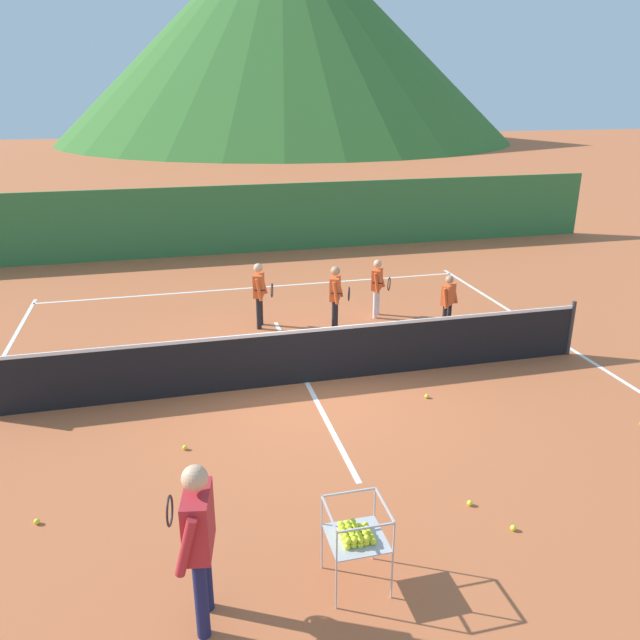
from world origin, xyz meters
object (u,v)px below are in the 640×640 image
object	(u,v)px
tennis_ball_0	(185,448)
tennis_ball_6	(427,396)
tennis_ball_5	(513,528)
student_1	(336,292)
student_2	(378,283)
tennis_ball_7	(37,522)
student_0	(259,289)
tennis_ball_9	(470,503)
student_3	(448,298)
tennis_net	(307,356)
ball_cart	(355,535)
instructor	(198,532)

from	to	relation	value
tennis_ball_0	tennis_ball_6	bearing A→B (deg)	9.25
tennis_ball_5	student_1	bearing A→B (deg)	92.58
student_2	tennis_ball_7	world-z (taller)	student_2
tennis_ball_6	student_2	bearing A→B (deg)	83.12
student_0	tennis_ball_9	xyz separation A→B (m)	(1.50, -6.58, -0.79)
student_0	student_3	xyz separation A→B (m)	(3.67, -1.19, -0.11)
student_0	tennis_ball_0	distance (m)	4.89
tennis_net	tennis_ball_6	xyz separation A→B (m)	(1.76, -1.03, -0.47)
student_3	student_1	bearing A→B (deg)	164.19
tennis_ball_0	tennis_ball_9	world-z (taller)	same
tennis_net	tennis_ball_7	size ratio (longest dim) A/B	149.27
tennis_net	student_3	distance (m)	3.71
student_1	ball_cart	world-z (taller)	student_1
student_1	tennis_ball_5	xyz separation A→B (m)	(0.29, -6.55, -0.79)
instructor	tennis_ball_6	world-z (taller)	instructor
tennis_ball_6	tennis_ball_7	distance (m)	5.88
student_3	tennis_ball_0	size ratio (longest dim) A/B	17.59
student_1	student_2	distance (m)	1.25
tennis_net	tennis_ball_6	bearing A→B (deg)	-30.36
tennis_ball_6	ball_cart	bearing A→B (deg)	-122.84
tennis_net	tennis_ball_9	xyz separation A→B (m)	(1.15, -3.75, -0.47)
tennis_ball_5	student_2	bearing A→B (deg)	83.57
student_1	tennis_net	bearing A→B (deg)	-116.42
student_0	student_2	world-z (taller)	student_0
instructor	tennis_ball_0	size ratio (longest dim) A/B	24.93
tennis_ball_0	tennis_ball_5	xyz separation A→B (m)	(3.53, -2.63, 0.00)
student_0	instructor	bearing A→B (deg)	-102.75
instructor	tennis_ball_7	distance (m)	2.76
ball_cart	tennis_ball_5	size ratio (longest dim) A/B	13.22
student_1	tennis_ball_6	world-z (taller)	student_1
student_2	ball_cart	size ratio (longest dim) A/B	1.42
instructor	student_3	xyz separation A→B (m)	(5.38, 6.38, -0.30)
student_1	tennis_ball_7	distance (m)	7.17
tennis_ball_0	tennis_net	bearing A→B (deg)	38.16
tennis_ball_9	tennis_net	bearing A→B (deg)	107.08
student_0	tennis_ball_5	bearing A→B (deg)	-76.06
tennis_ball_5	tennis_ball_7	size ratio (longest dim) A/B	1.00
ball_cart	instructor	bearing A→B (deg)	-175.40
tennis_net	student_1	bearing A→B (deg)	63.58
student_3	tennis_ball_5	size ratio (longest dim) A/B	17.59
ball_cart	tennis_ball_7	xyz separation A→B (m)	(-3.27, 1.76, -0.56)
tennis_ball_0	tennis_ball_9	xyz separation A→B (m)	(3.26, -2.09, 0.00)
ball_cart	tennis_ball_0	bearing A→B (deg)	117.68
student_2	ball_cart	xyz separation A→B (m)	(-2.78, -7.47, -0.17)
student_3	tennis_ball_6	distance (m)	3.17
student_0	ball_cart	distance (m)	7.45
tennis_ball_5	student_3	bearing A→B (deg)	72.24
tennis_ball_0	tennis_ball_5	distance (m)	4.40
tennis_ball_0	tennis_ball_6	world-z (taller)	same
tennis_ball_6	instructor	bearing A→B (deg)	-135.82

